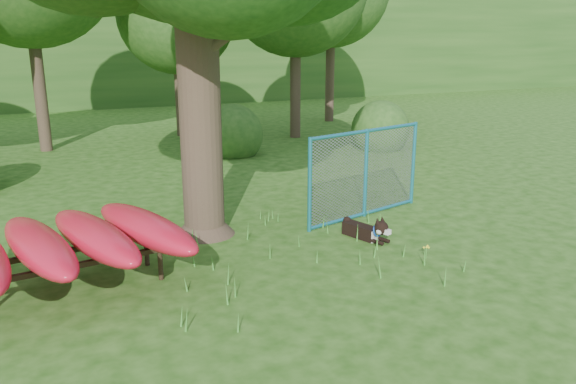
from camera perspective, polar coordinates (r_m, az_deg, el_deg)
name	(u,v)px	position (r m, az deg, el deg)	size (l,w,h in m)	color
ground	(311,282)	(8.07, 2.31, -9.09)	(80.00, 80.00, 0.00)	#1F490E
wooden_post	(208,203)	(9.77, -8.09, -1.13)	(0.30, 0.16, 1.12)	#645C4B
kayak_rack	(67,241)	(8.11, -21.50, -4.69)	(3.36, 2.99, 0.92)	black
husky_dog	(368,230)	(9.72, 8.10, -3.86)	(0.50, 1.03, 0.47)	black
fence_section	(366,173)	(10.79, 7.90, 1.90)	(2.84, 0.80, 2.84)	teal
wildflower_clump	(427,248)	(9.07, 13.89, -5.56)	(0.10, 0.09, 0.21)	#449330
bg_tree_c	(176,15)	(20.15, -11.28, 17.26)	(4.00, 4.00, 6.12)	#3A2B1F
shrub_right	(379,148)	(17.88, 9.27, 4.39)	(1.80, 1.80, 1.80)	#264F19
shrub_mid	(233,155)	(16.77, -5.60, 3.80)	(1.80, 1.80, 1.80)	#264F19
wooded_hillside	(86,44)	(34.70, -19.81, 13.93)	(80.00, 12.00, 6.00)	#264F19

